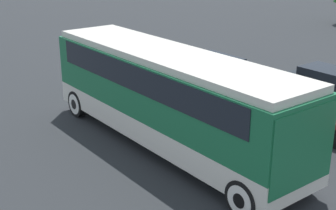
% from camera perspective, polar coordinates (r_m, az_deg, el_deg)
% --- Properties ---
extents(ground_plane, '(120.00, 120.00, 0.00)m').
position_cam_1_polar(ground_plane, '(15.90, 0.00, -4.96)').
color(ground_plane, '#26282B').
extents(tour_bus, '(10.74, 2.57, 3.25)m').
position_cam_1_polar(tour_bus, '(15.11, 0.22, 1.65)').
color(tour_bus, silver).
rests_on(tour_bus, ground_plane).
extents(parked_car_near, '(4.69, 1.90, 1.31)m').
position_cam_1_polar(parked_car_near, '(22.47, 6.07, 4.22)').
color(parked_car_near, '#7A6B5B').
rests_on(parked_car_near, ground_plane).
extents(parked_car_mid, '(4.05, 1.79, 1.31)m').
position_cam_1_polar(parked_car_mid, '(21.51, 18.99, 2.51)').
color(parked_car_mid, black).
rests_on(parked_car_mid, ground_plane).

